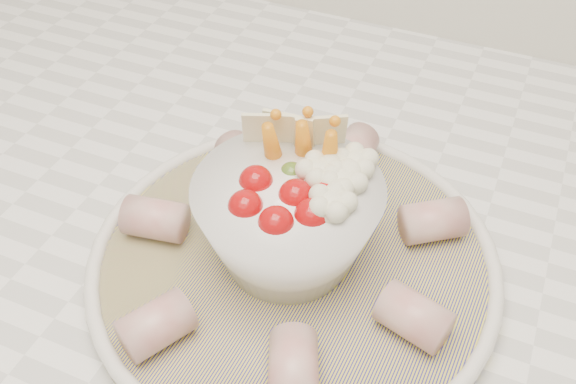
% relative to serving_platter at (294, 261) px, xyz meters
% --- Properties ---
extents(serving_platter, '(0.34, 0.34, 0.02)m').
position_rel_serving_platter_xyz_m(serving_platter, '(0.00, 0.00, 0.00)').
color(serving_platter, navy).
rests_on(serving_platter, kitchen_counter).
extents(veggie_bowl, '(0.14, 0.14, 0.11)m').
position_rel_serving_platter_xyz_m(veggie_bowl, '(-0.00, 0.00, 0.05)').
color(veggie_bowl, white).
rests_on(veggie_bowl, serving_platter).
extents(cured_meat_rolls, '(0.27, 0.29, 0.03)m').
position_rel_serving_platter_xyz_m(cured_meat_rolls, '(-0.00, 0.00, 0.02)').
color(cured_meat_rolls, '#B35451').
rests_on(cured_meat_rolls, serving_platter).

